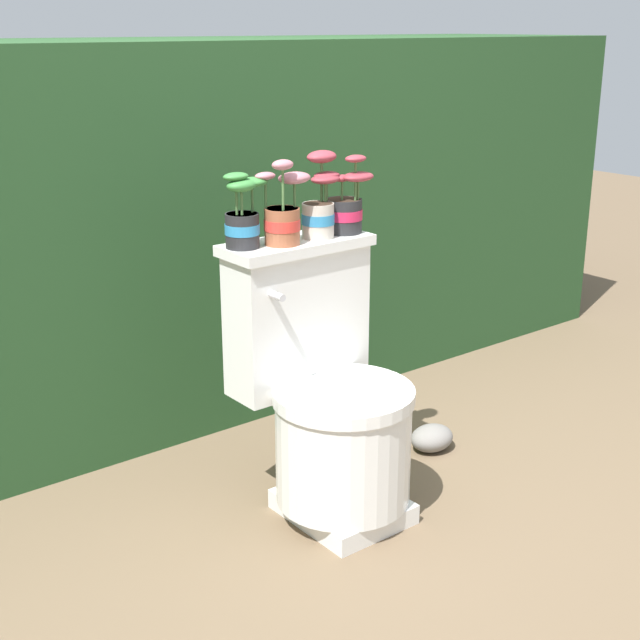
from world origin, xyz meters
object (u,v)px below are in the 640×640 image
at_px(potted_plant_midleft, 283,214).
at_px(garden_stone, 432,438).
at_px(potted_plant_middle, 320,200).
at_px(toilet, 327,403).
at_px(potted_plant_left, 243,217).
at_px(potted_plant_midright, 346,208).

height_order(potted_plant_midleft, garden_stone, potted_plant_midleft).
distance_m(potted_plant_middle, garden_stone, 0.94).
xyz_separation_m(toilet, potted_plant_midleft, (-0.06, 0.12, 0.53)).
xyz_separation_m(potted_plant_left, potted_plant_midright, (0.33, -0.03, -0.01)).
bearing_deg(potted_plant_midleft, potted_plant_middle, 3.36).
relative_size(toilet, potted_plant_midleft, 3.30).
relative_size(toilet, garden_stone, 5.01).
bearing_deg(toilet, garden_stone, 7.59).
bearing_deg(potted_plant_middle, potted_plant_left, 173.72).
height_order(potted_plant_left, potted_plant_middle, potted_plant_middle).
distance_m(potted_plant_left, potted_plant_midleft, 0.11).
bearing_deg(garden_stone, potted_plant_midleft, 174.60).
relative_size(potted_plant_left, garden_stone, 1.33).
bearing_deg(potted_plant_middle, garden_stone, -8.11).
distance_m(potted_plant_midleft, potted_plant_midright, 0.22).
bearing_deg(potted_plant_midright, garden_stone, -9.72).
xyz_separation_m(toilet, potted_plant_middle, (0.07, 0.13, 0.56)).
relative_size(potted_plant_left, potted_plant_midleft, 0.87).
distance_m(potted_plant_left, potted_plant_midright, 0.33).
relative_size(toilet, potted_plant_left, 3.77).
distance_m(toilet, garden_stone, 0.58).
bearing_deg(garden_stone, toilet, -172.41).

